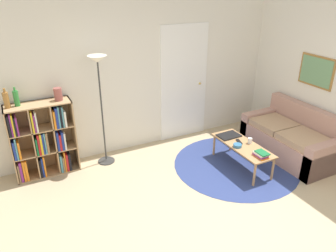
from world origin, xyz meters
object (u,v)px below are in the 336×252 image
bookshelf (42,140)px  cup (250,141)px  couch (293,139)px  floor_lamp (99,77)px  bowl (237,145)px  bottle_left (6,100)px  vase_on_shelf (58,94)px  bottle_middle (16,98)px  coffee_table (242,147)px  laptop (229,135)px

bookshelf → cup: size_ratio=12.66×
couch → floor_lamp: bearing=157.6°
floor_lamp → bowl: (1.73, -1.14, -1.00)m
bottle_left → vase_on_shelf: bottle_left is taller
floor_lamp → couch: bearing=-22.4°
couch → bottle_middle: bearing=161.9°
coffee_table → laptop: laptop is taller
bookshelf → floor_lamp: size_ratio=0.65×
floor_lamp → laptop: bearing=-23.1°
laptop → bowl: size_ratio=2.79×
bookshelf → laptop: size_ratio=3.10×
bookshelf → cup: bearing=-23.2°
bottle_left → vase_on_shelf: (0.67, -0.00, -0.02)m
vase_on_shelf → bottle_left: bearing=179.7°
couch → laptop: bearing=158.8°
floor_lamp → bottle_middle: (-1.13, 0.13, -0.18)m
couch → vase_on_shelf: 3.80m
bottle_left → couch: bearing=-17.3°
coffee_table → laptop: 0.34m
bookshelf → bowl: 2.92m
bottle_middle → bookshelf: bearing=-7.7°
bookshelf → coffee_table: size_ratio=1.03×
bowl → cup: 0.24m
floor_lamp → cup: size_ratio=19.48×
couch → coffee_table: couch is taller
bowl → cup: size_ratio=1.46×
bottle_left → laptop: bearing=-16.0°
bookshelf → floor_lamp: (0.90, -0.10, 0.87)m
laptop → couch: bearing=-21.2°
coffee_table → bookshelf: bearing=156.2°
couch → bottle_middle: size_ratio=5.79×
bowl → couch: bearing=-2.0°
laptop → bookshelf: bearing=162.2°
couch → bowl: bearing=178.0°
laptop → cup: (0.14, -0.35, 0.03)m
cup → laptop: bearing=111.3°
bookshelf → bottle_middle: (-0.23, 0.03, 0.69)m
bottle_left → vase_on_shelf: 0.67m
laptop → bottle_left: bearing=164.0°
coffee_table → vase_on_shelf: 2.86m
floor_lamp → bottle_left: 1.28m
coffee_table → couch: bearing=-3.5°
bottle_middle → bottle_left: bearing=-168.6°
bookshelf → bottle_left: size_ratio=4.07×
bookshelf → bottle_left: bearing=179.0°
cup → bookshelf: bearing=156.8°
couch → coffee_table: (-1.01, 0.06, 0.07)m
bookshelf → bowl: bearing=-25.2°
bookshelf → bottle_left: (-0.36, 0.01, 0.69)m
bookshelf → bowl: size_ratio=8.65×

